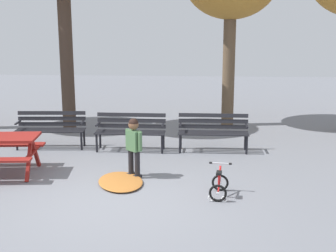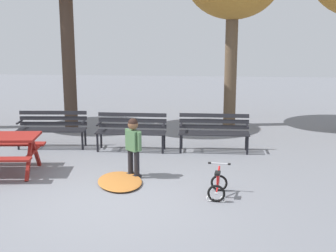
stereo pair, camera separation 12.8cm
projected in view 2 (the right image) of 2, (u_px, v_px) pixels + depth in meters
name	position (u px, v px, depth m)	size (l,w,h in m)	color
ground	(113.00, 201.00, 7.77)	(36.00, 36.00, 0.00)	slate
park_bench_far_left	(52.00, 126.00, 10.97)	(1.63, 0.57, 0.85)	#232328
park_bench_left	(132.00, 128.00, 10.72)	(1.61, 0.48, 0.85)	#232328
park_bench_right	(214.00, 129.00, 10.64)	(1.60, 0.46, 0.85)	#232328
child_standing	(133.00, 142.00, 8.81)	(0.35, 0.32, 1.15)	black
kids_bicycle	(218.00, 185.00, 7.91)	(0.42, 0.59, 0.54)	black
leaf_pile	(120.00, 181.00, 8.60)	(1.16, 0.81, 0.07)	#B26B2D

